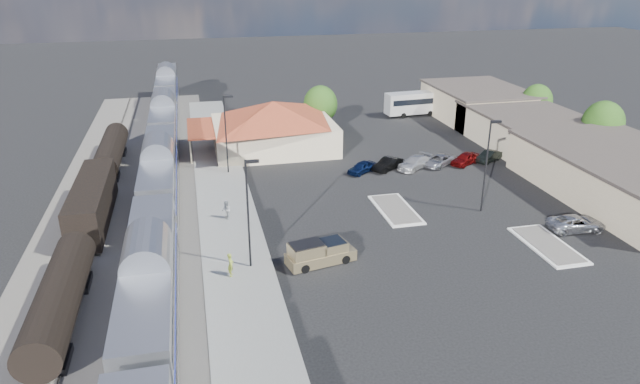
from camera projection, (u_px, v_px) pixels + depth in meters
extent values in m
plane|color=black|center=(362.00, 223.00, 52.68)|extent=(280.00, 280.00, 0.00)
cube|color=#4C4944|center=(132.00, 209.00, 55.49)|extent=(16.00, 100.00, 0.12)
cube|color=gray|center=(226.00, 208.00, 55.55)|extent=(5.50, 92.00, 0.18)
cube|color=silver|center=(151.00, 289.00, 36.37)|extent=(3.00, 20.00, 5.00)
cube|color=black|center=(156.00, 325.00, 37.40)|extent=(2.20, 16.00, 0.60)
cube|color=silver|center=(160.00, 176.00, 55.31)|extent=(3.00, 20.00, 5.00)
cube|color=black|center=(163.00, 202.00, 56.35)|extent=(2.20, 16.00, 0.60)
cube|color=silver|center=(165.00, 121.00, 74.26)|extent=(3.00, 20.00, 5.00)
cube|color=black|center=(167.00, 141.00, 75.30)|extent=(2.20, 16.00, 0.60)
cube|color=silver|center=(167.00, 89.00, 93.21)|extent=(3.00, 20.00, 5.00)
cube|color=black|center=(169.00, 105.00, 94.24)|extent=(2.20, 16.00, 0.60)
cylinder|color=black|center=(59.00, 296.00, 37.31)|extent=(2.80, 14.00, 2.80)
cube|color=black|center=(64.00, 319.00, 37.99)|extent=(2.20, 12.00, 0.60)
cube|color=black|center=(92.00, 202.00, 51.71)|extent=(2.80, 14.00, 3.60)
cube|color=black|center=(95.00, 221.00, 52.43)|extent=(2.20, 12.00, 0.60)
cylinder|color=black|center=(111.00, 150.00, 66.18)|extent=(2.80, 14.00, 2.80)
cube|color=black|center=(113.00, 164.00, 66.86)|extent=(2.20, 12.00, 0.60)
cube|color=beige|center=(274.00, 135.00, 72.71)|extent=(15.00, 12.00, 3.60)
pyramid|color=maroon|center=(273.00, 111.00, 71.54)|extent=(15.30, 12.24, 2.60)
cube|color=maroon|center=(200.00, 128.00, 70.25)|extent=(3.20, 9.60, 0.25)
cube|color=#C6B28C|center=(627.00, 177.00, 57.73)|extent=(14.00, 22.00, 4.20)
cube|color=#3F3833|center=(632.00, 156.00, 56.88)|extent=(14.40, 22.40, 0.30)
cube|color=#C6B28C|center=(528.00, 131.00, 74.01)|extent=(12.00, 18.00, 4.00)
cube|color=#3F3833|center=(531.00, 114.00, 73.20)|extent=(12.40, 18.40, 0.30)
cube|color=#C6B28C|center=(478.00, 104.00, 86.55)|extent=(12.00, 16.00, 4.50)
cube|color=#3F3833|center=(479.00, 88.00, 85.64)|extent=(12.40, 16.40, 0.30)
cube|color=silver|center=(396.00, 210.00, 55.29)|extent=(3.30, 7.50, 0.15)
cube|color=#4C4944|center=(396.00, 209.00, 55.26)|extent=(2.70, 6.90, 0.10)
cube|color=silver|center=(548.00, 245.00, 48.35)|extent=(3.30, 7.50, 0.15)
cube|color=#4C4944|center=(548.00, 244.00, 48.32)|extent=(2.70, 6.90, 0.10)
cylinder|color=black|center=(248.00, 216.00, 43.27)|extent=(0.16, 0.16, 9.00)
cube|color=black|center=(252.00, 161.00, 41.73)|extent=(1.00, 0.25, 0.22)
cylinder|color=black|center=(226.00, 136.00, 63.12)|extent=(0.16, 0.16, 9.00)
cube|color=black|center=(228.00, 97.00, 61.58)|extent=(1.00, 0.25, 0.22)
cylinder|color=black|center=(486.00, 167.00, 53.49)|extent=(0.16, 0.16, 9.00)
cube|color=black|center=(496.00, 122.00, 51.95)|extent=(1.00, 0.25, 0.22)
cylinder|color=#382314|center=(599.00, 145.00, 70.06)|extent=(0.30, 0.30, 2.86)
ellipsoid|color=#1E4313|center=(603.00, 123.00, 69.01)|extent=(4.94, 4.94, 5.46)
cylinder|color=#382314|center=(534.00, 118.00, 82.75)|extent=(0.30, 0.30, 2.55)
ellipsoid|color=#1E4313|center=(537.00, 101.00, 81.81)|extent=(4.41, 4.41, 4.87)
cylinder|color=#382314|center=(320.00, 123.00, 79.86)|extent=(0.30, 0.30, 2.73)
ellipsoid|color=#1E4313|center=(320.00, 104.00, 78.85)|extent=(4.71, 4.71, 5.21)
cube|color=#9E8B61|center=(321.00, 257.00, 45.51)|extent=(5.81, 3.09, 0.90)
cube|color=#9E8B61|center=(321.00, 249.00, 45.24)|extent=(2.44, 2.29, 0.95)
cube|color=#9E8B61|center=(321.00, 248.00, 45.20)|extent=(2.98, 2.41, 1.10)
cylinder|color=black|center=(346.00, 259.00, 45.51)|extent=(0.76, 0.42, 0.72)
cylinder|color=black|center=(336.00, 250.00, 47.02)|extent=(0.76, 0.42, 0.72)
cylinder|color=black|center=(305.00, 269.00, 44.13)|extent=(0.76, 0.42, 0.72)
cylinder|color=black|center=(296.00, 258.00, 45.65)|extent=(0.76, 0.42, 0.72)
imported|color=#AEB0B6|center=(576.00, 223.00, 50.95)|extent=(5.27, 2.79, 1.41)
cube|color=silver|center=(421.00, 102.00, 88.66)|extent=(11.49, 3.30, 3.21)
cube|color=black|center=(421.00, 100.00, 88.52)|extent=(10.59, 3.27, 0.85)
cylinder|color=black|center=(446.00, 112.00, 89.39)|extent=(0.87, 0.35, 0.85)
cylinder|color=black|center=(439.00, 109.00, 91.34)|extent=(0.87, 0.35, 0.85)
cylinder|color=black|center=(403.00, 116.00, 87.35)|extent=(0.87, 0.35, 0.85)
cylinder|color=black|center=(397.00, 112.00, 89.31)|extent=(0.87, 0.35, 0.85)
imported|color=#B9CC40|center=(231.00, 265.00, 43.18)|extent=(0.57, 0.76, 1.89)
imported|color=silver|center=(226.00, 210.00, 52.75)|extent=(0.82, 0.98, 1.80)
imported|color=#0D1C45|center=(362.00, 167.00, 64.83)|extent=(4.08, 3.44, 1.32)
imported|color=black|center=(388.00, 164.00, 65.75)|extent=(4.34, 3.61, 1.40)
imported|color=silver|center=(415.00, 163.00, 66.14)|extent=(5.24, 4.42, 1.44)
imported|color=gray|center=(439.00, 160.00, 67.11)|extent=(5.01, 4.37, 1.28)
imported|color=maroon|center=(465.00, 159.00, 67.48)|extent=(4.48, 3.56, 1.43)
imported|color=black|center=(489.00, 156.00, 68.44)|extent=(4.14, 3.23, 1.32)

